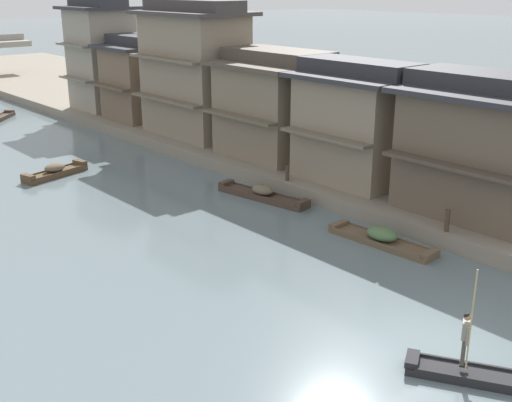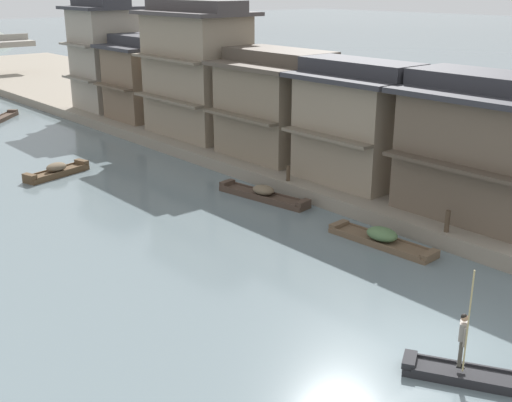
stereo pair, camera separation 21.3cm
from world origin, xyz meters
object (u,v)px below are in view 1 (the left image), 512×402
at_px(boat_moored_second, 55,172).
at_px(mooring_post_dock_near, 447,221).
at_px(boat_midriver_upstream, 263,195).
at_px(house_waterfront_narrow, 194,70).
at_px(boat_moored_nearest, 382,238).
at_px(house_waterfront_nearest, 492,147).
at_px(house_waterfront_second, 357,122).
at_px(mooring_post_dock_mid, 287,173).
at_px(house_waterfront_end, 101,55).
at_px(boat_foreground_poled, 504,381).
at_px(boatman_person, 466,333).
at_px(house_waterfront_far, 142,78).
at_px(house_waterfront_tall, 277,104).

relative_size(boat_moored_second, mooring_post_dock_near, 4.37).
bearing_deg(mooring_post_dock_near, boat_midriver_upstream, 99.27).
bearing_deg(mooring_post_dock_near, house_waterfront_narrow, 82.56).
distance_m(boat_moored_second, boat_midriver_upstream, 12.44).
bearing_deg(boat_midriver_upstream, boat_moored_nearest, -91.29).
bearing_deg(mooring_post_dock_near, house_waterfront_nearest, 3.89).
height_order(house_waterfront_second, house_waterfront_narrow, house_waterfront_narrow).
bearing_deg(mooring_post_dock_mid, boat_midriver_upstream, 174.97).
bearing_deg(boat_moored_nearest, boat_midriver_upstream, 88.71).
bearing_deg(mooring_post_dock_near, house_waterfront_end, 85.30).
bearing_deg(boat_foreground_poled, mooring_post_dock_mid, 65.99).
height_order(boat_foreground_poled, boatman_person, boatman_person).
bearing_deg(boat_moored_nearest, house_waterfront_narrow, 76.89).
relative_size(house_waterfront_narrow, mooring_post_dock_near, 9.32).
height_order(boat_moored_nearest, house_waterfront_narrow, house_waterfront_narrow).
relative_size(boat_moored_second, house_waterfront_far, 0.67).
relative_size(boatman_person, boat_midriver_upstream, 0.56).
height_order(house_waterfront_second, mooring_post_dock_near, house_waterfront_second).
bearing_deg(boatman_person, house_waterfront_far, 72.34).
relative_size(boat_moored_nearest, house_waterfront_far, 0.81).
height_order(boat_foreground_poled, mooring_post_dock_mid, mooring_post_dock_mid).
relative_size(boat_midriver_upstream, house_waterfront_nearest, 0.71).
bearing_deg(mooring_post_dock_near, boatman_person, -143.95).
distance_m(house_waterfront_second, house_waterfront_end, 26.75).
bearing_deg(house_waterfront_nearest, house_waterfront_far, 90.33).
xyz_separation_m(boatman_person, house_waterfront_end, (10.57, 39.80, 3.61)).
xyz_separation_m(house_waterfront_tall, house_waterfront_end, (-0.60, 20.09, 1.32)).
height_order(boat_foreground_poled, mooring_post_dock_near, mooring_post_dock_near).
xyz_separation_m(boatman_person, house_waterfront_second, (10.59, 13.09, 2.30)).
relative_size(boat_moored_second, house_waterfront_tall, 0.61).
relative_size(boatman_person, boat_moored_nearest, 0.61).
bearing_deg(boat_moored_second, house_waterfront_second, -50.74).
xyz_separation_m(boatman_person, house_waterfront_nearest, (11.10, 5.87, 2.29)).
bearing_deg(house_waterfront_far, mooring_post_dock_mid, -99.39).
relative_size(boat_foreground_poled, mooring_post_dock_mid, 6.27).
distance_m(boatman_person, mooring_post_dock_mid, 17.04).
bearing_deg(mooring_post_dock_near, house_waterfront_tall, 76.38).
distance_m(house_waterfront_narrow, mooring_post_dock_mid, 12.87).
bearing_deg(boat_moored_second, house_waterfront_tall, -29.64).
bearing_deg(boat_foreground_poled, house_waterfront_far, 73.66).
height_order(boatman_person, mooring_post_dock_mid, boatman_person).
height_order(boat_midriver_upstream, house_waterfront_second, house_waterfront_second).
distance_m(boatman_person, mooring_post_dock_near, 9.60).
bearing_deg(boatman_person, house_waterfront_tall, 60.47).
relative_size(boat_moored_second, house_waterfront_end, 0.47).
height_order(boat_midriver_upstream, house_waterfront_nearest, house_waterfront_nearest).
bearing_deg(boat_moored_nearest, boat_foreground_poled, -122.52).
xyz_separation_m(boat_moored_second, mooring_post_dock_near, (7.79, -20.44, 0.89)).
relative_size(boatman_person, house_waterfront_end, 0.35).
bearing_deg(mooring_post_dock_mid, boat_foreground_poled, -114.01).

